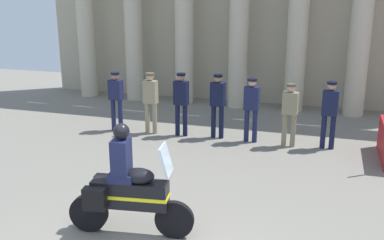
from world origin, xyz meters
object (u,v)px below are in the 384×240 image
(officer_in_row_0, at_px, (116,96))
(motorcycle_with_rider, at_px, (126,189))
(officer_in_row_4, at_px, (251,105))
(officer_in_row_5, at_px, (290,110))
(officer_in_row_2, at_px, (181,99))
(officer_in_row_6, at_px, (330,110))
(officer_in_row_1, at_px, (151,98))
(officer_in_row_3, at_px, (218,101))

(officer_in_row_0, distance_m, motorcycle_with_rider, 5.83)
(officer_in_row_0, distance_m, officer_in_row_4, 3.83)
(motorcycle_with_rider, bearing_deg, officer_in_row_5, 60.02)
(officer_in_row_2, height_order, officer_in_row_6, officer_in_row_2)
(officer_in_row_2, height_order, officer_in_row_4, officer_in_row_2)
(officer_in_row_1, relative_size, officer_in_row_4, 1.01)
(officer_in_row_5, distance_m, motorcycle_with_rider, 5.61)
(officer_in_row_3, xyz_separation_m, officer_in_row_5, (1.92, -0.14, -0.06))
(motorcycle_with_rider, bearing_deg, officer_in_row_4, 70.16)
(officer_in_row_6, height_order, motorcycle_with_rider, motorcycle_with_rider)
(officer_in_row_4, bearing_deg, officer_in_row_5, -179.05)
(officer_in_row_4, distance_m, motorcycle_with_rider, 5.40)
(officer_in_row_0, distance_m, officer_in_row_2, 1.91)
(officer_in_row_4, distance_m, officer_in_row_6, 1.96)
(officer_in_row_3, xyz_separation_m, officer_in_row_6, (2.88, -0.03, -0.01))
(officer_in_row_5, bearing_deg, officer_in_row_2, 4.49)
(officer_in_row_5, bearing_deg, officer_in_row_4, 0.95)
(officer_in_row_5, distance_m, officer_in_row_6, 0.97)
(officer_in_row_0, bearing_deg, officer_in_row_3, -171.00)
(officer_in_row_4, height_order, motorcycle_with_rider, motorcycle_with_rider)
(officer_in_row_0, relative_size, officer_in_row_5, 1.02)
(officer_in_row_6, xyz_separation_m, motorcycle_with_rider, (-3.07, -5.32, -0.22))
(officer_in_row_4, relative_size, motorcycle_with_rider, 0.82)
(officer_in_row_1, bearing_deg, officer_in_row_6, -173.28)
(officer_in_row_1, xyz_separation_m, motorcycle_with_rider, (1.69, -5.20, -0.22))
(officer_in_row_5, bearing_deg, officer_in_row_1, 5.30)
(officer_in_row_2, distance_m, officer_in_row_5, 2.91)
(officer_in_row_0, relative_size, officer_in_row_4, 0.99)
(officer_in_row_6, bearing_deg, motorcycle_with_rider, 65.33)
(officer_in_row_0, distance_m, officer_in_row_5, 4.82)
(officer_in_row_4, bearing_deg, officer_in_row_2, 6.34)
(officer_in_row_1, height_order, officer_in_row_3, officer_in_row_3)
(officer_in_row_0, height_order, motorcycle_with_rider, motorcycle_with_rider)
(officer_in_row_0, bearing_deg, officer_in_row_6, -173.11)
(officer_in_row_0, relative_size, officer_in_row_2, 0.96)
(officer_in_row_2, bearing_deg, officer_in_row_3, -168.73)
(officer_in_row_5, xyz_separation_m, motorcycle_with_rider, (-2.11, -5.20, -0.18))
(officer_in_row_0, height_order, officer_in_row_1, officer_in_row_1)
(officer_in_row_3, height_order, motorcycle_with_rider, motorcycle_with_rider)
(officer_in_row_2, distance_m, officer_in_row_3, 1.00)
(officer_in_row_0, height_order, officer_in_row_2, officer_in_row_2)
(officer_in_row_3, distance_m, officer_in_row_4, 0.93)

